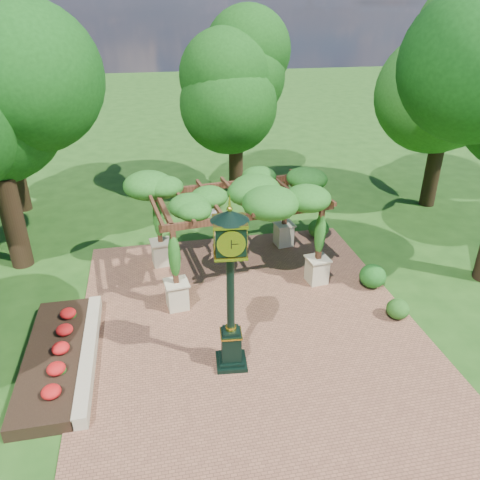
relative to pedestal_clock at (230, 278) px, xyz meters
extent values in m
plane|color=#1E4714|center=(0.84, 0.49, -2.75)|extent=(120.00, 120.00, 0.00)
cube|color=brown|center=(0.84, 1.49, -2.73)|extent=(10.00, 12.00, 0.04)
cube|color=#C6B793|center=(-3.76, 0.99, -2.55)|extent=(0.35, 5.00, 0.40)
cube|color=red|center=(-4.66, 0.99, -2.57)|extent=(1.50, 5.00, 0.36)
cube|color=black|center=(0.00, 0.00, -2.65)|extent=(0.88, 0.88, 0.12)
cube|color=black|center=(0.00, 0.00, -2.10)|extent=(0.55, 0.55, 0.90)
cube|color=gold|center=(0.00, 0.00, -1.70)|extent=(0.61, 0.61, 0.04)
cylinder|color=black|center=(0.00, 0.00, -0.40)|extent=(0.22, 0.22, 2.31)
cube|color=black|center=(0.00, 0.00, 1.11)|extent=(0.77, 0.77, 0.70)
cylinder|color=beige|center=(-0.03, -0.36, 1.11)|extent=(0.60, 0.09, 0.60)
cone|color=black|center=(0.00, 0.00, 1.66)|extent=(0.99, 0.99, 0.25)
sphere|color=gold|center=(0.00, 0.00, 1.81)|extent=(0.14, 0.14, 0.14)
cube|color=beige|center=(-1.20, 2.93, -2.27)|extent=(0.71, 0.71, 0.88)
cube|color=#4F2D1B|center=(-1.20, 2.93, -0.87)|extent=(0.17, 0.17, 1.81)
cube|color=beige|center=(3.65, 3.52, -2.27)|extent=(0.71, 0.71, 0.88)
cube|color=#4F2D1B|center=(3.65, 3.52, -0.87)|extent=(0.17, 0.17, 1.81)
cube|color=beige|center=(-1.55, 5.84, -2.27)|extent=(0.71, 0.71, 0.88)
cube|color=#4F2D1B|center=(-1.55, 5.84, -0.87)|extent=(0.17, 0.17, 1.81)
cube|color=beige|center=(3.30, 6.43, -2.27)|extent=(0.71, 0.71, 0.88)
cube|color=#4F2D1B|center=(3.30, 6.43, -0.87)|extent=(0.17, 0.17, 1.81)
cube|color=#4F2D1B|center=(1.23, 3.22, 0.11)|extent=(5.64, 0.82, 0.22)
cube|color=#4F2D1B|center=(0.87, 6.14, 0.11)|extent=(5.64, 0.82, 0.22)
ellipsoid|color=#215C1A|center=(1.05, 4.68, 0.37)|extent=(6.05, 4.18, 0.98)
cube|color=gray|center=(0.88, 10.17, -2.69)|extent=(0.77, 0.77, 0.11)
cylinder|color=gray|center=(0.88, 10.17, -2.20)|extent=(0.39, 0.39, 0.99)
cylinder|color=gray|center=(0.88, 10.17, -1.69)|extent=(0.73, 0.73, 0.05)
ellipsoid|color=#225518|center=(5.38, 1.04, -2.40)|extent=(0.71, 0.71, 0.62)
ellipsoid|color=#1A5718|center=(5.41, 2.85, -2.31)|extent=(1.12, 1.12, 0.80)
ellipsoid|color=#235E1B|center=(4.90, 6.80, -2.32)|extent=(0.91, 0.91, 0.77)
cylinder|color=black|center=(-6.64, 6.87, -1.06)|extent=(0.76, 0.76, 3.38)
cylinder|color=black|center=(-7.64, 12.37, -1.28)|extent=(0.66, 0.66, 2.93)
ellipsoid|color=#2E611B|center=(-7.64, 12.37, 2.49)|extent=(3.98, 3.98, 4.62)
cylinder|color=#322114|center=(2.63, 12.96, -1.20)|extent=(0.71, 0.71, 3.09)
ellipsoid|color=#134210|center=(2.63, 12.96, 2.79)|extent=(4.46, 4.46, 4.88)
cylinder|color=black|center=(11.30, 9.21, -0.94)|extent=(0.70, 0.70, 3.63)
ellipsoid|color=#225C1A|center=(11.30, 9.21, 3.74)|extent=(4.69, 4.69, 5.72)
camera|label=1|loc=(-1.68, -9.57, 5.98)|focal=35.00mm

